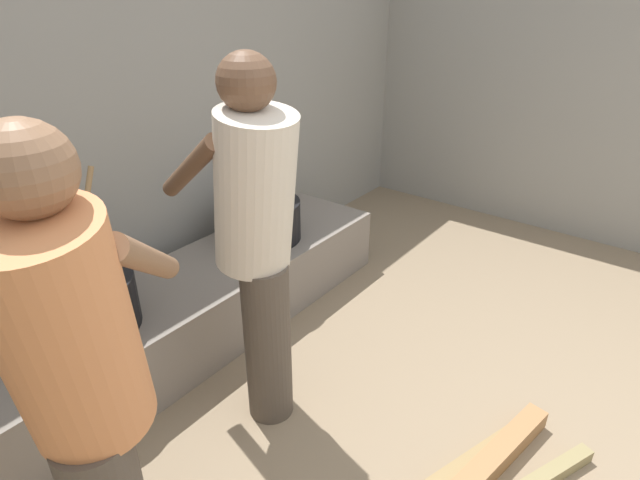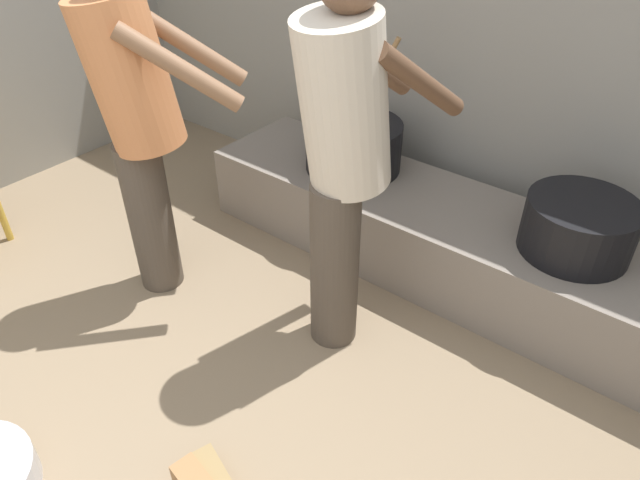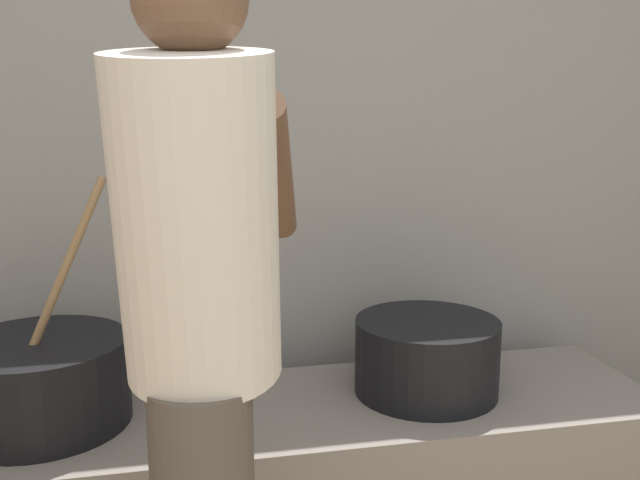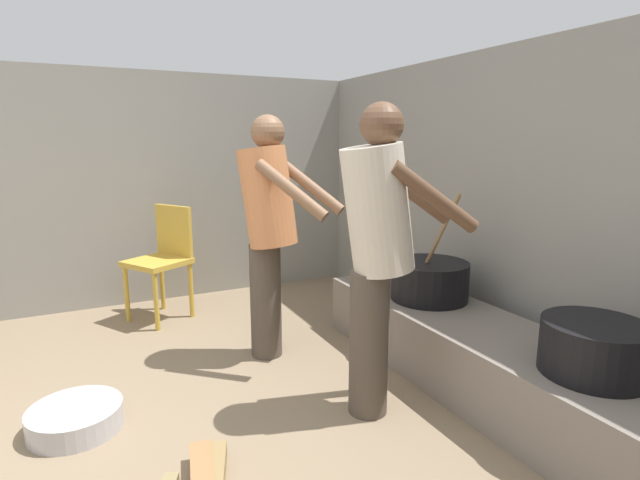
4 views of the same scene
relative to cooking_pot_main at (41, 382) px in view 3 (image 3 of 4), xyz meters
name	(u,v)px [view 3 (image 3 of 4)]	position (x,y,z in m)	size (l,w,h in m)	color
block_enclosure_rear	(236,190)	(0.60, 0.49, 0.47)	(5.50, 0.20, 1.94)	gray
hearth_ledge	(247,468)	(0.57, -0.03, -0.31)	(2.53, 0.60, 0.38)	slate
cooking_pot_main	(41,382)	(0.00, 0.00, 0.00)	(0.49, 0.49, 0.70)	black
cooking_pot_secondary	(427,356)	(1.14, -0.02, -0.01)	(0.45, 0.45, 0.23)	black
cook_in_cream_shirt	(200,310)	(0.43, -0.68, 0.38)	(0.45, 0.70, 1.56)	#4C4238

